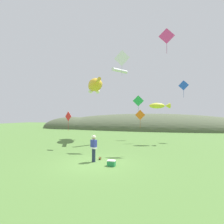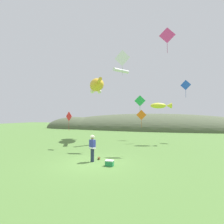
{
  "view_description": "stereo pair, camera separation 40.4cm",
  "coord_description": "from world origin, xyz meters",
  "px_view_note": "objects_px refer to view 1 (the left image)",
  "views": [
    {
      "loc": [
        4.38,
        -10.65,
        3.08
      ],
      "look_at": [
        0.0,
        4.0,
        3.43
      ],
      "focal_mm": 28.0,
      "sensor_mm": 36.0,
      "label": 1
    },
    {
      "loc": [
        4.77,
        -10.53,
        3.08
      ],
      "look_at": [
        0.0,
        4.0,
        3.43
      ],
      "focal_mm": 28.0,
      "sensor_mm": 36.0,
      "label": 2
    }
  ],
  "objects_px": {
    "kite_diamond_white": "(122,58)",
    "kite_diamond_green": "(138,101)",
    "festival_attendant": "(94,148)",
    "picnic_cooler": "(111,163)",
    "kite_diamond_orange": "(140,115)",
    "kite_giant_cat": "(95,85)",
    "kite_fish_windsock": "(159,106)",
    "kite_diamond_pink": "(167,36)",
    "kite_tube_streamer": "(120,71)",
    "kite_diamond_blue": "(184,85)",
    "kite_spool": "(100,158)",
    "kite_diamond_red": "(68,117)"
  },
  "relations": [
    {
      "from": "festival_attendant",
      "to": "picnic_cooler",
      "type": "distance_m",
      "value": 1.72
    },
    {
      "from": "kite_spool",
      "to": "kite_diamond_orange",
      "type": "xyz_separation_m",
      "value": [
        1.69,
        8.67,
        3.09
      ]
    },
    {
      "from": "kite_diamond_green",
      "to": "kite_diamond_orange",
      "type": "bearing_deg",
      "value": -78.0
    },
    {
      "from": "festival_attendant",
      "to": "picnic_cooler",
      "type": "xyz_separation_m",
      "value": [
        1.42,
        -0.59,
        -0.77
      ]
    },
    {
      "from": "picnic_cooler",
      "to": "kite_diamond_blue",
      "type": "bearing_deg",
      "value": 66.89
    },
    {
      "from": "kite_diamond_white",
      "to": "kite_diamond_green",
      "type": "height_order",
      "value": "kite_diamond_white"
    },
    {
      "from": "festival_attendant",
      "to": "kite_diamond_pink",
      "type": "distance_m",
      "value": 11.91
    },
    {
      "from": "kite_tube_streamer",
      "to": "kite_diamond_white",
      "type": "bearing_deg",
      "value": -72.81
    },
    {
      "from": "kite_fish_windsock",
      "to": "kite_tube_streamer",
      "type": "distance_m",
      "value": 6.1
    },
    {
      "from": "kite_diamond_white",
      "to": "kite_diamond_green",
      "type": "relative_size",
      "value": 1.03
    },
    {
      "from": "festival_attendant",
      "to": "kite_diamond_orange",
      "type": "height_order",
      "value": "kite_diamond_orange"
    },
    {
      "from": "kite_giant_cat",
      "to": "kite_fish_windsock",
      "type": "relative_size",
      "value": 2.4
    },
    {
      "from": "kite_giant_cat",
      "to": "kite_tube_streamer",
      "type": "height_order",
      "value": "kite_tube_streamer"
    },
    {
      "from": "kite_diamond_pink",
      "to": "kite_diamond_orange",
      "type": "height_order",
      "value": "kite_diamond_pink"
    },
    {
      "from": "kite_fish_windsock",
      "to": "kite_diamond_pink",
      "type": "height_order",
      "value": "kite_diamond_pink"
    },
    {
      "from": "kite_diamond_red",
      "to": "kite_diamond_blue",
      "type": "relative_size",
      "value": 0.85
    },
    {
      "from": "kite_spool",
      "to": "kite_diamond_green",
      "type": "distance_m",
      "value": 12.66
    },
    {
      "from": "kite_diamond_orange",
      "to": "kite_giant_cat",
      "type": "bearing_deg",
      "value": 167.34
    },
    {
      "from": "festival_attendant",
      "to": "kite_tube_streamer",
      "type": "distance_m",
      "value": 11.51
    },
    {
      "from": "kite_diamond_red",
      "to": "kite_diamond_blue",
      "type": "bearing_deg",
      "value": 37.32
    },
    {
      "from": "kite_giant_cat",
      "to": "kite_tube_streamer",
      "type": "xyz_separation_m",
      "value": [
        3.93,
        -1.94,
        1.21
      ]
    },
    {
      "from": "festival_attendant",
      "to": "kite_diamond_pink",
      "type": "relative_size",
      "value": 0.76
    },
    {
      "from": "kite_diamond_green",
      "to": "kite_diamond_red",
      "type": "bearing_deg",
      "value": -122.84
    },
    {
      "from": "kite_diamond_pink",
      "to": "kite_diamond_orange",
      "type": "bearing_deg",
      "value": 127.56
    },
    {
      "from": "kite_fish_windsock",
      "to": "kite_tube_streamer",
      "type": "height_order",
      "value": "kite_tube_streamer"
    },
    {
      "from": "kite_diamond_orange",
      "to": "kite_fish_windsock",
      "type": "bearing_deg",
      "value": -7.4
    },
    {
      "from": "kite_spool",
      "to": "kite_diamond_green",
      "type": "xyz_separation_m",
      "value": [
        1.06,
        11.59,
        4.99
      ]
    },
    {
      "from": "kite_spool",
      "to": "kite_tube_streamer",
      "type": "relative_size",
      "value": 0.1
    },
    {
      "from": "kite_fish_windsock",
      "to": "kite_diamond_red",
      "type": "bearing_deg",
      "value": -147.45
    },
    {
      "from": "kite_fish_windsock",
      "to": "kite_spool",
      "type": "bearing_deg",
      "value": -114.64
    },
    {
      "from": "kite_diamond_white",
      "to": "picnic_cooler",
      "type": "bearing_deg",
      "value": -82.99
    },
    {
      "from": "kite_diamond_orange",
      "to": "kite_diamond_red",
      "type": "height_order",
      "value": "kite_diamond_orange"
    },
    {
      "from": "kite_spool",
      "to": "kite_diamond_red",
      "type": "height_order",
      "value": "kite_diamond_red"
    },
    {
      "from": "kite_diamond_white",
      "to": "kite_diamond_red",
      "type": "xyz_separation_m",
      "value": [
        -4.9,
        -1.45,
        -5.6
      ]
    },
    {
      "from": "festival_attendant",
      "to": "kite_diamond_blue",
      "type": "relative_size",
      "value": 0.83
    },
    {
      "from": "festival_attendant",
      "to": "kite_diamond_orange",
      "type": "bearing_deg",
      "value": 78.5
    },
    {
      "from": "kite_diamond_green",
      "to": "kite_diamond_orange",
      "type": "relative_size",
      "value": 1.14
    },
    {
      "from": "kite_fish_windsock",
      "to": "kite_diamond_green",
      "type": "xyz_separation_m",
      "value": [
        -2.78,
        3.2,
        0.86
      ]
    },
    {
      "from": "kite_giant_cat",
      "to": "kite_diamond_red",
      "type": "bearing_deg",
      "value": -88.91
    },
    {
      "from": "kite_diamond_white",
      "to": "kite_tube_streamer",
      "type": "bearing_deg",
      "value": 107.19
    },
    {
      "from": "kite_giant_cat",
      "to": "kite_diamond_blue",
      "type": "height_order",
      "value": "kite_giant_cat"
    },
    {
      "from": "kite_diamond_white",
      "to": "kite_diamond_green",
      "type": "xyz_separation_m",
      "value": [
        0.57,
        7.01,
        -3.54
      ]
    },
    {
      "from": "kite_diamond_orange",
      "to": "kite_diamond_red",
      "type": "xyz_separation_m",
      "value": [
        -6.09,
        -5.55,
        -0.17
      ]
    },
    {
      "from": "kite_fish_windsock",
      "to": "kite_diamond_white",
      "type": "relative_size",
      "value": 0.97
    },
    {
      "from": "festival_attendant",
      "to": "picnic_cooler",
      "type": "height_order",
      "value": "festival_attendant"
    },
    {
      "from": "kite_diamond_orange",
      "to": "kite_diamond_white",
      "type": "bearing_deg",
      "value": -106.19
    },
    {
      "from": "kite_diamond_white",
      "to": "festival_attendant",
      "type": "bearing_deg",
      "value": -97.72
    },
    {
      "from": "picnic_cooler",
      "to": "kite_diamond_blue",
      "type": "xyz_separation_m",
      "value": [
        5.47,
        12.82,
        6.69
      ]
    },
    {
      "from": "kite_spool",
      "to": "kite_diamond_white",
      "type": "xyz_separation_m",
      "value": [
        0.5,
        4.58,
        8.52
      ]
    },
    {
      "from": "kite_tube_streamer",
      "to": "kite_diamond_red",
      "type": "distance_m",
      "value": 8.26
    }
  ]
}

